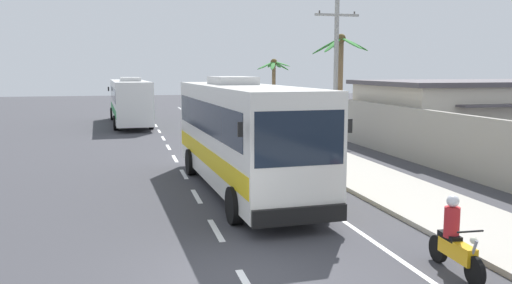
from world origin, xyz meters
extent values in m
plane|color=#3A3A3F|center=(0.00, 0.00, 0.00)|extent=(160.00, 160.00, 0.00)
cube|color=#A8A399|center=(6.80, 10.00, 0.07)|extent=(3.20, 90.00, 0.14)
cube|color=white|center=(0.00, 3.29, 0.00)|extent=(0.16, 2.00, 0.01)
cube|color=white|center=(0.00, 7.17, 0.00)|extent=(0.16, 2.00, 0.01)
cube|color=white|center=(0.00, 11.06, 0.00)|extent=(0.16, 2.00, 0.01)
cube|color=white|center=(0.00, 14.94, 0.00)|extent=(0.16, 2.00, 0.01)
cube|color=white|center=(0.00, 18.82, 0.00)|extent=(0.16, 2.00, 0.01)
cube|color=white|center=(0.00, 22.70, 0.00)|extent=(0.16, 2.00, 0.01)
cube|color=white|center=(0.00, 26.58, 0.00)|extent=(0.16, 2.00, 0.01)
cube|color=white|center=(0.00, 30.47, 0.00)|extent=(0.16, 2.00, 0.01)
cube|color=white|center=(0.00, 34.35, 0.00)|extent=(0.16, 2.00, 0.01)
cube|color=white|center=(0.00, 38.23, 0.00)|extent=(0.16, 2.00, 0.01)
cube|color=white|center=(0.00, 42.11, 0.00)|extent=(0.16, 2.00, 0.01)
cube|color=white|center=(0.00, 45.99, 0.00)|extent=(0.16, 2.00, 0.01)
cube|color=white|center=(0.00, 49.88, 0.00)|extent=(0.16, 2.00, 0.01)
cube|color=white|center=(3.61, 15.00, 0.00)|extent=(0.14, 70.00, 0.01)
cube|color=#9E998E|center=(10.60, 14.00, 1.24)|extent=(0.24, 60.00, 2.47)
cube|color=silver|center=(1.68, 7.65, 2.03)|extent=(3.05, 11.11, 3.28)
cube|color=#192333|center=(1.67, 7.85, 2.60)|extent=(3.04, 10.23, 1.05)
cube|color=#192333|center=(1.93, 2.20, 2.52)|extent=(2.35, 0.21, 1.38)
cube|color=yellow|center=(1.68, 7.65, 1.29)|extent=(3.07, 10.89, 0.59)
cube|color=black|center=(1.93, 2.11, 0.59)|extent=(2.51, 0.27, 0.44)
cube|color=#B7B7B7|center=(1.62, 9.03, 3.81)|extent=(1.51, 2.48, 0.28)
cube|color=black|center=(3.37, 2.47, 2.77)|extent=(0.12, 0.09, 0.36)
cube|color=black|center=(0.46, 2.34, 2.77)|extent=(0.12, 0.09, 0.36)
cylinder|color=black|center=(3.10, 3.86, 0.52)|extent=(0.37, 1.05, 1.04)
cylinder|color=black|center=(0.60, 3.75, 0.52)|extent=(0.37, 1.05, 1.04)
cylinder|color=black|center=(2.78, 11.01, 0.52)|extent=(0.37, 1.05, 1.04)
cylinder|color=black|center=(0.28, 10.89, 0.52)|extent=(0.37, 1.05, 1.04)
cube|color=white|center=(-1.87, 31.74, 1.88)|extent=(3.08, 12.45, 2.98)
cube|color=#192333|center=(-1.86, 31.54, 2.40)|extent=(3.06, 11.46, 0.96)
cube|color=#192333|center=(-2.17, 37.86, 2.33)|extent=(2.28, 0.21, 1.25)
cube|color=#1E843D|center=(-1.87, 31.74, 1.21)|extent=(3.11, 12.20, 0.54)
cube|color=black|center=(-2.18, 37.95, 0.59)|extent=(2.44, 0.28, 0.44)
cube|color=#B7B7B7|center=(-1.80, 30.20, 3.51)|extent=(1.50, 2.78, 0.28)
cube|color=black|center=(-3.58, 37.58, 2.55)|extent=(0.12, 0.09, 0.36)
cube|color=black|center=(-0.74, 37.72, 2.55)|extent=(0.12, 0.09, 0.36)
cylinder|color=black|center=(-3.30, 35.99, 0.52)|extent=(0.37, 1.05, 1.04)
cylinder|color=black|center=(-0.87, 36.11, 0.52)|extent=(0.37, 1.05, 1.04)
cylinder|color=black|center=(-2.91, 27.98, 0.52)|extent=(0.37, 1.05, 1.04)
cylinder|color=black|center=(-0.48, 28.10, 0.52)|extent=(0.37, 1.05, 1.04)
cylinder|color=black|center=(4.29, -1.53, 0.30)|extent=(0.13, 0.60, 0.60)
cylinder|color=black|center=(4.36, -0.17, 0.30)|extent=(0.15, 0.61, 0.60)
cube|color=gold|center=(4.32, -0.90, 0.52)|extent=(0.30, 1.11, 0.36)
cube|color=black|center=(4.33, -0.60, 0.72)|extent=(0.27, 0.61, 0.12)
cylinder|color=gray|center=(4.29, -1.41, 0.60)|extent=(0.08, 0.32, 0.67)
cylinder|color=black|center=(4.30, -1.31, 1.04)|extent=(0.56, 0.07, 0.04)
sphere|color=#EAEACC|center=(4.29, -1.43, 0.90)|extent=(0.14, 0.14, 0.14)
cylinder|color=red|center=(4.33, -0.65, 1.04)|extent=(0.32, 0.32, 0.64)
sphere|color=white|center=(4.33, -0.65, 1.49)|extent=(0.26, 0.26, 0.26)
cylinder|color=black|center=(3.91, 16.01, 0.30)|extent=(0.11, 0.60, 0.60)
cylinder|color=black|center=(3.95, 17.37, 0.30)|extent=(0.13, 0.60, 0.60)
cube|color=#1947B2|center=(3.93, 16.64, 0.52)|extent=(0.27, 1.11, 0.36)
cube|color=black|center=(3.94, 16.94, 0.72)|extent=(0.25, 0.61, 0.12)
cylinder|color=gray|center=(3.92, 16.13, 0.60)|extent=(0.07, 0.32, 0.67)
cylinder|color=black|center=(3.92, 16.23, 1.04)|extent=(0.56, 0.05, 0.04)
sphere|color=#EAEACC|center=(3.92, 16.11, 0.90)|extent=(0.14, 0.14, 0.14)
cylinder|color=navy|center=(3.93, 16.89, 1.00)|extent=(0.32, 0.32, 0.57)
sphere|color=white|center=(3.93, 16.89, 1.42)|extent=(0.26, 0.26, 0.26)
cylinder|color=#9E9E99|center=(8.70, 16.34, 4.31)|extent=(0.24, 0.24, 8.62)
cube|color=#9E9E99|center=(8.70, 16.34, 7.05)|extent=(2.44, 0.12, 0.12)
cylinder|color=#4C4742|center=(7.72, 16.34, 7.17)|extent=(0.08, 0.08, 0.16)
cylinder|color=#4C4742|center=(9.68, 16.34, 7.17)|extent=(0.08, 0.08, 0.16)
cylinder|color=brown|center=(10.10, 33.32, 2.40)|extent=(0.31, 0.31, 4.80)
ellipsoid|color=#3D893D|center=(10.79, 33.46, 4.53)|extent=(1.52, 0.65, 0.84)
ellipsoid|color=#3D893D|center=(10.56, 33.92, 4.65)|extent=(1.23, 1.46, 0.63)
ellipsoid|color=#3D893D|center=(10.06, 34.08, 4.66)|extent=(0.44, 1.58, 0.60)
ellipsoid|color=#3D893D|center=(9.46, 33.68, 4.56)|extent=(1.49, 1.06, 0.78)
ellipsoid|color=#3D893D|center=(9.39, 33.11, 4.58)|extent=(1.56, 0.79, 0.75)
ellipsoid|color=#3D893D|center=(9.82, 32.65, 4.55)|extent=(0.90, 1.52, 0.80)
ellipsoid|color=#3D893D|center=(10.65, 32.78, 4.69)|extent=(1.38, 1.36, 0.53)
sphere|color=brown|center=(10.10, 33.32, 4.85)|extent=(0.56, 0.56, 0.56)
cylinder|color=brown|center=(10.85, 20.79, 3.04)|extent=(0.33, 0.33, 6.08)
ellipsoid|color=#337F33|center=(11.83, 20.95, 5.78)|extent=(2.07, 0.69, 0.90)
ellipsoid|color=#337F33|center=(11.05, 21.80, 5.87)|extent=(0.76, 2.12, 0.73)
ellipsoid|color=#337F33|center=(10.12, 21.41, 5.68)|extent=(1.72, 1.55, 1.10)
ellipsoid|color=#337F33|center=(10.08, 20.20, 5.70)|extent=(1.79, 1.49, 1.06)
ellipsoid|color=#337F33|center=(11.09, 19.81, 5.79)|extent=(0.85, 2.07, 0.88)
sphere|color=brown|center=(10.85, 20.79, 6.13)|extent=(0.56, 0.56, 0.56)
cube|color=beige|center=(16.88, 15.54, 1.68)|extent=(11.64, 7.68, 3.37)
cube|color=#4C474C|center=(16.88, 15.54, 3.49)|extent=(12.34, 8.14, 0.24)
camera|label=1|loc=(-2.21, -10.04, 4.19)|focal=37.05mm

